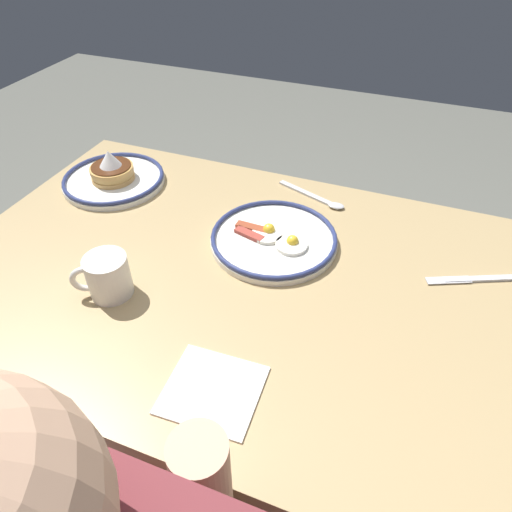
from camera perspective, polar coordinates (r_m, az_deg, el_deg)
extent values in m
plane|color=#63635A|center=(1.53, 2.01, -23.43)|extent=(6.00, 6.00, 0.00)
cube|color=tan|center=(0.95, 2.98, -4.37)|extent=(1.41, 0.81, 0.05)
cylinder|color=#967E54|center=(1.63, -14.62, -0.56)|extent=(0.05, 0.05, 0.68)
cylinder|color=white|center=(1.03, 2.19, 1.90)|extent=(0.28, 0.28, 0.01)
torus|color=navy|center=(1.02, 2.21, 2.42)|extent=(0.28, 0.28, 0.01)
cylinder|color=white|center=(1.00, 4.35, 1.35)|extent=(0.07, 0.07, 0.01)
sphere|color=yellow|center=(1.00, 4.49, 1.85)|extent=(0.03, 0.03, 0.03)
cylinder|color=white|center=(1.03, 1.38, 2.68)|extent=(0.07, 0.07, 0.01)
sphere|color=yellow|center=(1.03, 1.60, 3.30)|extent=(0.03, 0.03, 0.03)
cube|color=#9D4226|center=(1.05, -0.32, 3.46)|extent=(0.08, 0.02, 0.01)
cube|color=#A83F32|center=(1.03, -0.82, 2.68)|extent=(0.07, 0.04, 0.01)
cylinder|color=white|center=(1.29, -16.95, 8.76)|extent=(0.26, 0.26, 0.01)
torus|color=navy|center=(1.28, -17.05, 9.21)|extent=(0.26, 0.26, 0.01)
cylinder|color=tan|center=(1.28, -17.06, 9.25)|extent=(0.11, 0.11, 0.01)
cylinder|color=gold|center=(1.28, -17.16, 9.71)|extent=(0.11, 0.11, 0.01)
cylinder|color=#DAA050|center=(1.27, -17.26, 10.17)|extent=(0.11, 0.11, 0.01)
cylinder|color=#4C2814|center=(1.27, -17.33, 10.46)|extent=(0.10, 0.10, 0.00)
cone|color=white|center=(1.26, -17.53, 11.33)|extent=(0.06, 0.06, 0.04)
cylinder|color=white|center=(0.93, -17.61, -2.36)|extent=(0.08, 0.08, 0.09)
torus|color=white|center=(0.94, -20.08, -2.66)|extent=(0.06, 0.04, 0.06)
cylinder|color=brown|center=(0.91, -17.94, -1.08)|extent=(0.07, 0.07, 0.01)
cube|color=white|center=(0.78, -5.32, -15.98)|extent=(0.16, 0.15, 0.00)
cube|color=silver|center=(1.06, 26.79, -2.48)|extent=(0.18, 0.09, 0.01)
cube|color=silver|center=(1.02, 22.49, -2.75)|extent=(0.09, 0.06, 0.00)
cube|color=silver|center=(1.20, 6.49, 7.49)|extent=(0.18, 0.08, 0.01)
ellipsoid|color=silver|center=(1.16, 9.78, 6.09)|extent=(0.04, 0.03, 0.01)
cylinder|color=#DEA484|center=(0.66, -6.23, -27.44)|extent=(0.07, 0.07, 0.26)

